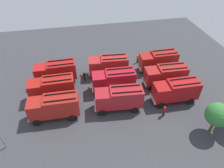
# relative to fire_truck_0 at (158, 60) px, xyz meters

# --- Properties ---
(ground_plane) EXTENTS (56.06, 56.06, 0.00)m
(ground_plane) POSITION_rel_fire_truck_0_xyz_m (9.76, 4.35, -2.15)
(ground_plane) COLOR #38383D
(fire_truck_0) EXTENTS (7.20, 2.76, 3.88)m
(fire_truck_0) POSITION_rel_fire_truck_0_xyz_m (0.00, 0.00, 0.00)
(fire_truck_0) COLOR maroon
(fire_truck_0) RESTS_ON ground
(fire_truck_1) EXTENTS (7.36, 3.19, 3.88)m
(fire_truck_1) POSITION_rel_fire_truck_0_xyz_m (9.48, -0.25, 0.00)
(fire_truck_1) COLOR #AE2322
(fire_truck_1) RESTS_ON ground
(fire_truck_2) EXTENTS (7.24, 2.84, 3.88)m
(fire_truck_2) POSITION_rel_fire_truck_0_xyz_m (18.87, -0.17, 0.00)
(fire_truck_2) COLOR #AC1718
(fire_truck_2) RESTS_ON ground
(fire_truck_3) EXTENTS (7.30, 3.01, 3.88)m
(fire_truck_3) POSITION_rel_fire_truck_0_xyz_m (0.48, 4.59, 0.00)
(fire_truck_3) COLOR #A21B1A
(fire_truck_3) RESTS_ON ground
(fire_truck_4) EXTENTS (7.30, 3.00, 3.88)m
(fire_truck_4) POSITION_rel_fire_truck_0_xyz_m (9.41, 4.20, 0.00)
(fire_truck_4) COLOR #AD1522
(fire_truck_4) RESTS_ON ground
(fire_truck_5) EXTENTS (7.22, 2.79, 3.88)m
(fire_truck_5) POSITION_rel_fire_truck_0_xyz_m (19.37, 4.15, 0.00)
(fire_truck_5) COLOR #A81A14
(fire_truck_5) RESTS_ON ground
(fire_truck_6) EXTENTS (7.24, 2.86, 3.88)m
(fire_truck_6) POSITION_rel_fire_truck_0_xyz_m (0.49, 8.69, 0.00)
(fire_truck_6) COLOR #A81114
(fire_truck_6) RESTS_ON ground
(fire_truck_7) EXTENTS (7.38, 3.23, 3.88)m
(fire_truck_7) POSITION_rel_fire_truck_0_xyz_m (9.52, 8.61, 0.00)
(fire_truck_7) COLOR #A41B22
(fire_truck_7) RESTS_ON ground
(fire_truck_8) EXTENTS (7.24, 2.84, 3.88)m
(fire_truck_8) POSITION_rel_fire_truck_0_xyz_m (18.94, 8.49, 0.00)
(fire_truck_8) COLOR #A21E17
(fire_truck_8) RESTS_ON ground
(firefighter_0) EXTENTS (0.33, 0.47, 1.71)m
(firefighter_0) POSITION_rel_fire_truck_0_xyz_m (-4.14, 1.79, -1.20)
(firefighter_0) COLOR black
(firefighter_0) RESTS_ON ground
(firefighter_1) EXTENTS (0.47, 0.34, 1.79)m
(firefighter_1) POSITION_rel_fire_truck_0_xyz_m (3.03, -3.05, -1.14)
(firefighter_1) COLOR black
(firefighter_1) RESTS_ON ground
(firefighter_2) EXTENTS (0.48, 0.36, 1.66)m
(firefighter_2) POSITION_rel_fire_truck_0_xyz_m (14.09, 0.59, -1.23)
(firefighter_2) COLOR black
(firefighter_2) RESTS_ON ground
(firefighter_3) EXTENTS (0.29, 0.42, 1.80)m
(firefighter_3) POSITION_rel_fire_truck_0_xyz_m (3.35, 11.41, -1.13)
(firefighter_3) COLOR black
(firefighter_3) RESTS_ON ground
(tree_1) EXTENTS (3.14, 3.14, 4.87)m
(tree_1) POSITION_rel_fire_truck_0_xyz_m (-1.88, 15.28, 1.13)
(tree_1) COLOR brown
(tree_1) RESTS_ON ground
(traffic_cone_0) EXTENTS (0.47, 0.47, 0.67)m
(traffic_cone_0) POSITION_rel_fire_truck_0_xyz_m (13.66, 3.28, -1.82)
(traffic_cone_0) COLOR #F2600C
(traffic_cone_0) RESTS_ON ground
(traffic_cone_1) EXTENTS (0.51, 0.51, 0.72)m
(traffic_cone_1) POSITION_rel_fire_truck_0_xyz_m (5.23, -2.34, -1.79)
(traffic_cone_1) COLOR #F2600C
(traffic_cone_1) RESTS_ON ground
(traffic_cone_2) EXTENTS (0.39, 0.39, 0.55)m
(traffic_cone_2) POSITION_rel_fire_truck_0_xyz_m (14.69, -0.72, -1.88)
(traffic_cone_2) COLOR #F2600C
(traffic_cone_2) RESTS_ON ground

